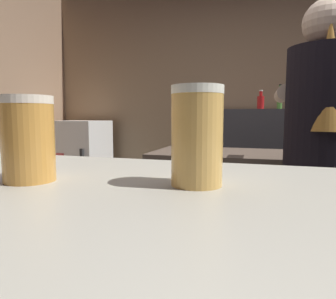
{
  "coord_description": "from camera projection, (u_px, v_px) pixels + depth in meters",
  "views": [
    {
      "loc": [
        0.03,
        -1.41,
        1.16
      ],
      "look_at": [
        -0.17,
        -0.75,
        1.09
      ],
      "focal_mm": 32.64,
      "sensor_mm": 36.0,
      "label": 1
    }
  ],
  "objects": [
    {
      "name": "wall_back",
      "position": [
        262.0,
        99.0,
        3.41
      ],
      "size": [
        5.2,
        0.1,
        2.7
      ],
      "primitive_type": "cube",
      "color": "#9A7C5B",
      "rests_on": "ground"
    },
    {
      "name": "prep_counter",
      "position": [
        312.0,
        226.0,
        1.96
      ],
      "size": [
        2.1,
        0.6,
        0.92
      ],
      "primitive_type": "cube",
      "color": "brown",
      "rests_on": "ground"
    },
    {
      "name": "bottle_soy",
      "position": [
        280.0,
        99.0,
        3.03
      ],
      "size": [
        0.05,
        0.05,
        0.24
      ],
      "color": "#4E8D36",
      "rests_on": "back_shelf"
    },
    {
      "name": "pint_glass_far",
      "position": [
        28.0,
        139.0,
        0.44
      ],
      "size": [
        0.07,
        0.07,
        0.12
      ],
      "color": "gold",
      "rests_on": "bar_counter"
    },
    {
      "name": "mixing_bowl",
      "position": [
        202.0,
        149.0,
        2.05
      ],
      "size": [
        0.16,
        0.16,
        0.04
      ],
      "primitive_type": "cylinder",
      "color": "slate",
      "rests_on": "prep_counter"
    },
    {
      "name": "mini_fridge",
      "position": [
        81.0,
        167.0,
        3.68
      ],
      "size": [
        0.58,
        0.58,
        1.11
      ],
      "color": "white",
      "rests_on": "ground"
    },
    {
      "name": "back_shelf",
      "position": [
        247.0,
        167.0,
        3.26
      ],
      "size": [
        0.89,
        0.36,
        1.23
      ],
      "primitive_type": "cube",
      "color": "#3B3A3D",
      "rests_on": "ground"
    },
    {
      "name": "bottle_hot_sauce",
      "position": [
        261.0,
        102.0,
        3.07
      ],
      "size": [
        0.07,
        0.07,
        0.19
      ],
      "color": "red",
      "rests_on": "back_shelf"
    },
    {
      "name": "pint_glass_near",
      "position": [
        197.0,
        136.0,
        0.42
      ],
      "size": [
        0.07,
        0.07,
        0.14
      ],
      "color": "#E3AE56",
      "rests_on": "bar_counter"
    },
    {
      "name": "bartender",
      "position": [
        320.0,
        152.0,
        1.48
      ],
      "size": [
        0.42,
        0.51,
        1.71
      ],
      "rotation": [
        0.0,
        0.0,
        1.58
      ],
      "color": "#2E2C2F",
      "rests_on": "ground"
    }
  ]
}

